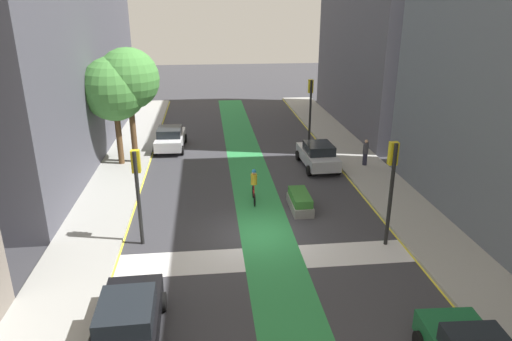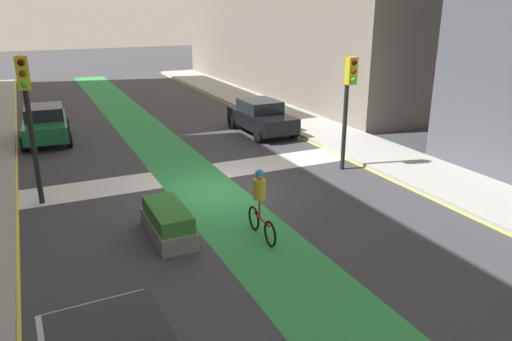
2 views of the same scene
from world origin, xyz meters
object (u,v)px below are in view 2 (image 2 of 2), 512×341
(car_green_right_near, at_px, (45,123))
(car_black_left_near, at_px, (261,117))
(traffic_signal_near_left, at_px, (349,92))
(median_planter, at_px, (168,222))
(cyclist_in_lane, at_px, (260,202))
(traffic_signal_near_right, at_px, (27,104))

(car_green_right_near, bearing_deg, car_black_left_near, 163.32)
(traffic_signal_near_left, xyz_separation_m, median_planter, (7.42, 2.61, -2.51))
(cyclist_in_lane, bearing_deg, traffic_signal_near_right, -43.16)
(traffic_signal_near_left, xyz_separation_m, car_green_right_near, (9.80, -9.18, -2.11))
(car_green_right_near, xyz_separation_m, median_planter, (-2.37, 11.79, -0.40))
(car_green_right_near, relative_size, median_planter, 1.82)
(traffic_signal_near_right, distance_m, median_planter, 5.54)
(traffic_signal_near_right, xyz_separation_m, car_green_right_near, (-0.58, -7.98, -2.35))
(traffic_signal_near_right, bearing_deg, median_planter, 127.85)
(traffic_signal_near_left, height_order, median_planter, traffic_signal_near_left)
(traffic_signal_near_right, distance_m, car_black_left_near, 11.49)
(traffic_signal_near_left, relative_size, car_black_left_near, 0.98)
(traffic_signal_near_right, relative_size, traffic_signal_near_left, 1.09)
(traffic_signal_near_left, distance_m, cyclist_in_lane, 6.65)
(traffic_signal_near_left, relative_size, median_planter, 1.77)
(median_planter, bearing_deg, cyclist_in_lane, 154.77)
(car_green_right_near, bearing_deg, traffic_signal_near_left, 136.87)
(traffic_signal_near_left, height_order, car_black_left_near, traffic_signal_near_left)
(traffic_signal_near_right, height_order, cyclist_in_lane, traffic_signal_near_right)
(traffic_signal_near_right, bearing_deg, car_green_right_near, -94.16)
(traffic_signal_near_right, distance_m, cyclist_in_lane, 7.41)
(car_green_right_near, distance_m, cyclist_in_lane, 13.62)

